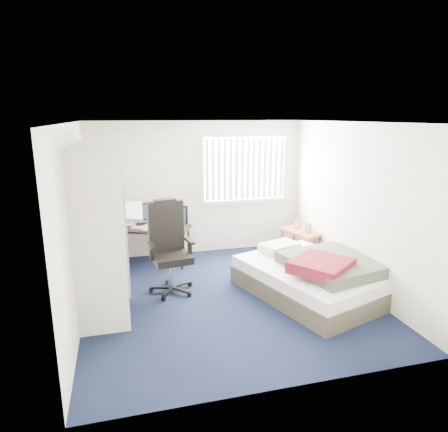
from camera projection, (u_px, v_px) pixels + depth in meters
name	position (u px, v px, depth m)	size (l,w,h in m)	color
ground	(227.00, 297.00, 5.86)	(4.20, 4.20, 0.00)	black
room_shell	(227.00, 196.00, 5.49)	(4.20, 4.20, 4.20)	silver
window_assembly	(245.00, 169.00, 7.61)	(1.72, 0.09, 1.32)	white
closet	(102.00, 210.00, 5.37)	(0.64, 1.84, 2.22)	beige
desk	(152.00, 224.00, 7.11)	(1.47, 1.10, 1.12)	black
office_chair	(170.00, 256.00, 5.99)	(0.74, 0.74, 1.38)	black
footstool	(167.00, 249.00, 7.39)	(0.31, 0.25, 0.25)	white
nightstand	(301.00, 234.00, 7.35)	(0.61, 0.85, 0.71)	brown
bed	(315.00, 276.00, 5.88)	(2.10, 2.43, 0.67)	#464032
pine_box	(110.00, 311.00, 5.11)	(0.40, 0.30, 0.30)	tan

